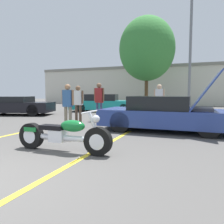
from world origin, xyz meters
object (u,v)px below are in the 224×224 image
Objects in this scene: parked_car_left_row at (17,106)px; light_pole at (192,46)px; motorcycle at (63,135)px; parked_car_mid_row at (104,103)px; spectator_midground at (99,98)px; tree_background at (147,49)px; spectator_by_show_car at (78,101)px; spectator_far_lot at (68,102)px; spectator_near_motorcycle at (159,99)px; show_car_hood_open at (165,114)px.

light_pole is at bearing 13.16° from parked_car_left_row.
parked_car_mid_row reaches higher than motorcycle.
spectator_midground is at bearing -80.57° from parked_car_mid_row.
spectator_by_show_car is (-0.44, -11.53, -4.32)m from tree_background.
light_pole is 10.38m from spectator_far_lot.
spectator_far_lot is (-2.80, -3.72, -0.06)m from spectator_near_motorcycle.
parked_car_left_row is 6.39m from spectator_far_lot.
show_car_hood_open is at bearing -32.68° from parked_car_left_row.
motorcycle is 1.43× the size of spectator_by_show_car.
tree_background reaches higher than show_car_hood_open.
motorcycle is 1.42× the size of spectator_far_lot.
show_car_hood_open reaches higher than parked_car_mid_row.
spectator_near_motorcycle is at bearing -49.05° from parked_car_mid_row.
light_pole is 1.82× the size of parked_car_left_row.
parked_car_left_row is (-9.65, -5.82, -3.92)m from light_pole.
tree_background is at bearing 90.62° from spectator_midground.
spectator_by_show_car is 0.99× the size of spectator_far_lot.
spectator_by_show_car is at bearing -119.62° from spectator_midground.
spectator_midground reaches higher than spectator_far_lot.
parked_car_left_row is (-9.12, 2.40, -0.05)m from show_car_hood_open.
tree_background is at bearing 89.45° from spectator_far_lot.
spectator_midground reaches higher than parked_car_left_row.
spectator_far_lot reaches higher than spectator_by_show_car.
spectator_midground is (5.83, -0.78, 0.52)m from parked_car_left_row.
spectator_by_show_car is (1.30, -5.79, 0.38)m from parked_car_mid_row.
tree_background is 11.37m from spectator_midground.
tree_background is 10.41m from spectator_near_motorcycle.
spectator_near_motorcycle is at bearing 29.17° from spectator_midground.
tree_background is 4.58× the size of spectator_midground.
spectator_by_show_car is at bearing -89.04° from parked_car_mid_row.
spectator_midground is at bearing -120.06° from light_pole.
light_pole reaches higher than parked_car_left_row.
spectator_far_lot is at bearing -95.92° from spectator_midground.
spectator_by_show_car is at bearing -142.32° from spectator_near_motorcycle.
tree_background is 4.71× the size of spectator_near_motorcycle.
spectator_midground is (0.56, 0.98, 0.10)m from spectator_by_show_car.
spectator_midground is (1.86, -4.81, 0.48)m from parked_car_mid_row.
light_pole is 1.85× the size of show_car_hood_open.
spectator_near_motorcycle is at bearing 37.68° from spectator_by_show_car.
motorcycle is 6.80m from spectator_near_motorcycle.
tree_background is 1.82× the size of parked_car_left_row.
spectator_by_show_car is (-3.12, -2.41, -0.07)m from spectator_near_motorcycle.
parked_car_mid_row is 7.29m from spectator_far_lot.
tree_background is (-3.94, 3.95, 0.82)m from light_pole.
show_car_hood_open is at bearing -93.67° from light_pole.
light_pole is 1.00× the size of tree_background.
motorcycle is at bearing -73.64° from spectator_midground.
parked_car_mid_row is 2.88× the size of spectator_near_motorcycle.
spectator_by_show_car reaches higher than parked_car_mid_row.
tree_background is 13.48m from show_car_hood_open.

